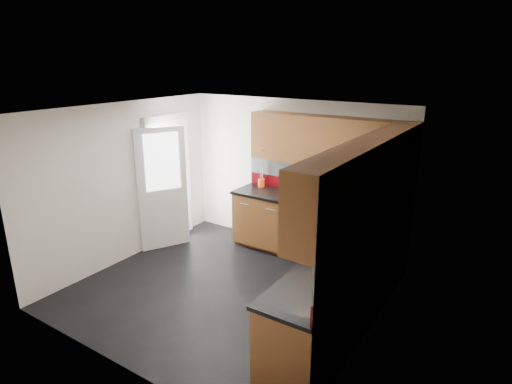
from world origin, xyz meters
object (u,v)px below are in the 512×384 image
Objects in this scene: toaster at (393,207)px; utensil_pot at (261,181)px; gas_hob at (309,200)px; food_processor at (371,217)px.

utensil_pot is at bearing 177.80° from toaster.
utensil_pot is 1.32× the size of toaster.
utensil_pot is (-0.99, 0.22, 0.08)m from gas_hob.
toaster is (1.22, 0.14, 0.08)m from gas_hob.
gas_hob is at bearing 155.74° from food_processor.
food_processor reaches higher than gas_hob.
food_processor is at bearing -19.06° from utensil_pot.
food_processor is (1.13, -0.51, 0.11)m from gas_hob.
food_processor is at bearing -98.27° from toaster.
toaster is at bearing -2.20° from utensil_pot.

